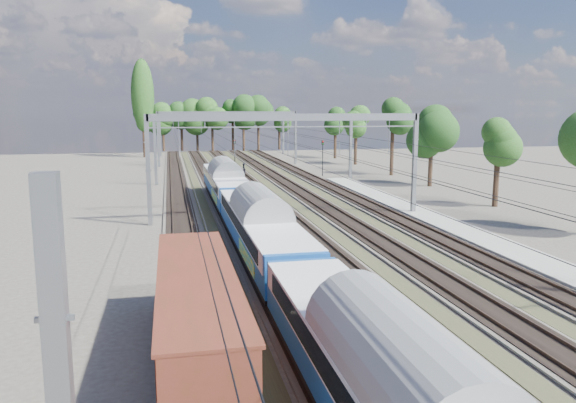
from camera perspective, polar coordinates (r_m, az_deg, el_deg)
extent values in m
plane|color=#47423A|center=(21.16, 17.94, -17.38)|extent=(220.00, 220.00, 0.00)
cube|color=#47423A|center=(61.95, -11.09, 0.57)|extent=(3.00, 130.00, 0.15)
cube|color=black|center=(61.94, -11.09, 0.65)|extent=(2.50, 130.00, 0.06)
cube|color=#473326|center=(61.92, -11.76, 0.72)|extent=(0.08, 130.00, 0.14)
cube|color=#473326|center=(61.94, -10.43, 0.77)|extent=(0.08, 130.00, 0.14)
cube|color=#47423A|center=(62.17, -6.94, 0.70)|extent=(3.00, 130.00, 0.15)
cube|color=black|center=(62.16, -6.94, 0.79)|extent=(2.50, 130.00, 0.06)
cube|color=#473326|center=(62.09, -7.60, 0.86)|extent=(0.08, 130.00, 0.14)
cube|color=#473326|center=(62.21, -6.28, 0.90)|extent=(0.08, 130.00, 0.14)
cube|color=#47423A|center=(62.72, -2.84, 0.84)|extent=(3.00, 130.00, 0.15)
cube|color=black|center=(62.70, -2.84, 0.92)|extent=(2.50, 130.00, 0.06)
cube|color=#473326|center=(62.58, -3.49, 0.99)|extent=(0.08, 130.00, 0.14)
cube|color=#473326|center=(62.81, -2.19, 1.03)|extent=(0.08, 130.00, 0.14)
cube|color=#47423A|center=(63.58, 1.17, 0.96)|extent=(3.00, 130.00, 0.15)
cube|color=black|center=(63.56, 1.17, 1.05)|extent=(2.50, 130.00, 0.06)
cube|color=#473326|center=(63.39, 0.53, 1.12)|extent=(0.08, 130.00, 0.14)
cube|color=#473326|center=(63.71, 1.80, 1.16)|extent=(0.08, 130.00, 0.14)
cube|color=#47423A|center=(64.74, 5.05, 1.08)|extent=(3.00, 130.00, 0.15)
cube|color=black|center=(64.72, 5.05, 1.16)|extent=(2.50, 130.00, 0.06)
cube|color=#473326|center=(64.50, 4.44, 1.23)|extent=(0.08, 130.00, 0.14)
cube|color=#473326|center=(64.92, 5.66, 1.27)|extent=(0.08, 130.00, 0.14)
cube|color=#363323|center=(62.03, -9.01, 0.59)|extent=(1.10, 130.00, 0.05)
cube|color=#363323|center=(62.41, -4.88, 0.73)|extent=(1.10, 130.00, 0.05)
cube|color=#363323|center=(63.12, -0.82, 0.86)|extent=(1.10, 130.00, 0.05)
cube|color=#363323|center=(64.13, 3.13, 0.98)|extent=(1.10, 130.00, 0.05)
cube|color=gray|center=(43.29, 18.64, -3.42)|extent=(3.00, 70.00, 0.30)
cube|color=gray|center=(46.53, -14.01, 3.09)|extent=(0.35, 0.35, 9.00)
cube|color=gray|center=(51.15, 12.73, 3.68)|extent=(0.35, 0.35, 9.00)
cube|color=gray|center=(47.28, 0.00, 8.56)|extent=(23.00, 0.35, 0.60)
cube|color=gray|center=(94.39, -13.05, 6.17)|extent=(0.35, 0.35, 9.00)
cube|color=gray|center=(96.75, 0.78, 6.48)|extent=(0.35, 0.35, 9.00)
cube|color=gray|center=(94.76, -6.10, 8.91)|extent=(23.00, 0.35, 0.60)
cube|color=gray|center=(71.45, -13.35, 5.01)|extent=(0.35, 0.35, 8.50)
cube|color=gray|center=(116.37, -12.87, 6.61)|extent=(0.35, 0.35, 8.50)
cube|color=gray|center=(75.23, 6.38, 5.41)|extent=(0.35, 0.35, 8.50)
cube|color=gray|center=(118.73, -0.49, 6.90)|extent=(0.35, 0.35, 8.50)
cylinder|color=black|center=(61.38, -11.24, 5.58)|extent=(0.03, 130.00, 0.03)
cylinder|color=black|center=(61.32, -11.28, 6.60)|extent=(0.03, 130.00, 0.03)
cylinder|color=black|center=(61.60, -7.04, 5.70)|extent=(0.03, 130.00, 0.03)
cylinder|color=black|center=(61.54, -7.06, 6.72)|extent=(0.03, 130.00, 0.03)
cylinder|color=black|center=(62.15, -2.88, 5.79)|extent=(0.03, 130.00, 0.03)
cylinder|color=black|center=(62.09, -2.89, 6.80)|extent=(0.03, 130.00, 0.03)
cylinder|color=black|center=(63.01, 1.18, 5.85)|extent=(0.03, 130.00, 0.03)
cylinder|color=black|center=(62.96, 1.19, 6.85)|extent=(0.03, 130.00, 0.03)
cylinder|color=black|center=(64.18, 5.12, 5.88)|extent=(0.03, 130.00, 0.03)
cylinder|color=black|center=(64.13, 5.13, 6.86)|extent=(0.03, 130.00, 0.03)
cylinder|color=black|center=(127.85, -14.11, 6.21)|extent=(0.56, 0.56, 5.88)
sphere|color=#1B3A15|center=(127.70, -14.19, 8.31)|extent=(4.37, 4.37, 4.37)
cylinder|color=black|center=(128.21, -12.61, 6.41)|extent=(0.56, 0.56, 6.52)
sphere|color=#1B3A15|center=(128.07, -12.69, 8.74)|extent=(4.89, 4.89, 4.89)
cylinder|color=black|center=(128.11, -10.67, 6.32)|extent=(0.56, 0.56, 5.85)
sphere|color=#1B3A15|center=(127.96, -10.74, 8.42)|extent=(3.94, 3.94, 3.94)
cylinder|color=black|center=(127.46, -9.11, 6.34)|extent=(0.56, 0.56, 5.79)
sphere|color=#1B3A15|center=(127.31, -9.16, 8.42)|extent=(5.20, 5.20, 5.20)
cylinder|color=black|center=(130.48, -7.82, 6.75)|extent=(0.56, 0.56, 7.22)
sphere|color=#1B3A15|center=(130.35, -7.88, 9.29)|extent=(4.26, 4.26, 4.26)
cylinder|color=black|center=(130.43, -5.67, 6.69)|extent=(0.56, 0.56, 6.77)
sphere|color=#1B3A15|center=(130.30, -5.71, 9.08)|extent=(4.81, 4.81, 4.81)
cylinder|color=black|center=(129.12, -4.48, 6.73)|extent=(0.56, 0.56, 6.98)
sphere|color=#1B3A15|center=(128.99, -4.51, 9.21)|extent=(4.04, 4.04, 4.04)
cylinder|color=black|center=(131.85, -2.84, 6.68)|extent=(0.56, 0.56, 6.42)
sphere|color=#1B3A15|center=(131.71, -2.86, 8.91)|extent=(4.41, 4.41, 4.41)
cylinder|color=black|center=(130.31, -1.24, 6.71)|extent=(0.56, 0.56, 6.68)
sphere|color=#1B3A15|center=(130.17, -1.25, 9.06)|extent=(5.19, 5.19, 5.19)
cylinder|color=black|center=(57.99, 19.51, 2.40)|extent=(0.56, 0.56, 5.75)
sphere|color=#1B3A15|center=(57.65, 19.76, 6.95)|extent=(4.85, 4.85, 4.85)
cylinder|color=black|center=(68.83, 15.15, 3.74)|extent=(0.56, 0.56, 6.02)
sphere|color=#1B3A15|center=(68.56, 15.33, 7.75)|extent=(4.03, 4.03, 4.03)
cylinder|color=black|center=(81.40, 10.68, 4.76)|extent=(0.56, 0.56, 6.11)
sphere|color=#1B3A15|center=(81.17, 10.79, 8.20)|extent=(4.03, 4.03, 4.03)
cylinder|color=black|center=(94.94, 6.24, 5.64)|extent=(0.56, 0.56, 6.57)
sphere|color=#1B3A15|center=(94.75, 6.29, 8.81)|extent=(4.62, 4.62, 4.62)
cylinder|color=black|center=(107.32, 4.29, 5.98)|extent=(0.56, 0.56, 6.15)
sphere|color=#1B3A15|center=(107.15, 4.32, 8.61)|extent=(4.38, 4.38, 4.38)
cylinder|color=black|center=(114.35, -14.47, 8.39)|extent=(0.70, 0.70, 16.00)
ellipsoid|color=#234416|center=(114.38, -14.56, 10.39)|extent=(4.40, 4.40, 14.08)
cube|color=black|center=(21.80, 3.25, -14.43)|extent=(2.08, 3.12, 0.83)
cube|color=silver|center=(14.69, 11.17, -17.99)|extent=(3.00, 19.98, 0.99)
cube|color=black|center=(15.30, 16.61, -17.06)|extent=(0.04, 17.69, 0.73)
cylinder|color=gray|center=(14.49, 11.23, -16.35)|extent=(2.95, 20.81, 2.95)
cube|color=black|center=(28.02, -0.46, -8.92)|extent=(2.08, 3.12, 0.83)
cube|color=black|center=(41.92, -4.44, -2.77)|extent=(2.08, 3.12, 0.83)
cube|color=#104D95|center=(34.54, -2.87, -2.73)|extent=(2.91, 20.81, 1.98)
cube|color=silver|center=(34.44, -2.88, -1.88)|extent=(3.00, 19.98, 0.99)
cube|color=black|center=(34.70, -0.42, -1.78)|extent=(0.04, 17.69, 0.73)
cube|color=yellow|center=(30.27, -1.49, -5.47)|extent=(3.02, 5.83, 0.73)
cylinder|color=gray|center=(34.35, -2.89, -1.12)|extent=(2.95, 20.81, 2.95)
cube|color=black|center=(48.58, -5.50, -1.10)|extent=(2.08, 3.12, 0.83)
cube|color=black|center=(62.89, -7.01, 1.26)|extent=(2.08, 3.12, 0.83)
cube|color=#104D95|center=(55.50, -6.38, 1.82)|extent=(2.91, 20.81, 1.98)
cube|color=silver|center=(55.43, -6.39, 2.35)|extent=(3.00, 19.98, 0.99)
cube|color=black|center=(55.60, -4.84, 2.40)|extent=(0.04, 17.69, 0.73)
cube|color=yellow|center=(51.06, -5.87, 0.59)|extent=(3.02, 5.83, 0.73)
cylinder|color=gray|center=(55.38, -6.40, 2.83)|extent=(2.95, 20.81, 2.95)
cube|color=black|center=(25.88, -9.63, -10.86)|extent=(1.91, 2.48, 0.67)
cube|color=black|center=(21.38, -9.11, -14.06)|extent=(2.58, 13.35, 0.19)
cube|color=#4C2514|center=(20.89, -9.21, -10.70)|extent=(2.58, 13.35, 2.48)
cube|color=#4C2514|center=(20.48, -9.30, -7.31)|extent=(2.77, 13.35, 0.11)
imported|color=black|center=(78.20, -4.49, 3.18)|extent=(0.58, 0.78, 1.96)
cylinder|color=black|center=(80.78, -5.42, 4.26)|extent=(0.13, 0.13, 4.47)
cube|color=black|center=(80.59, -5.45, 6.06)|extent=(0.36, 0.30, 0.63)
sphere|color=red|center=(80.47, -5.44, 6.19)|extent=(0.14, 0.14, 0.14)
sphere|color=#0C9919|center=(80.48, -5.44, 5.97)|extent=(0.14, 0.14, 0.14)
cylinder|color=black|center=(79.42, 3.54, 4.17)|extent=(0.12, 0.12, 4.40)
cube|color=black|center=(79.24, 3.55, 5.98)|extent=(0.33, 0.22, 0.62)
sphere|color=red|center=(79.12, 3.58, 6.10)|extent=(0.14, 0.14, 0.14)
sphere|color=#0C9919|center=(79.14, 3.58, 5.88)|extent=(0.14, 0.14, 0.14)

